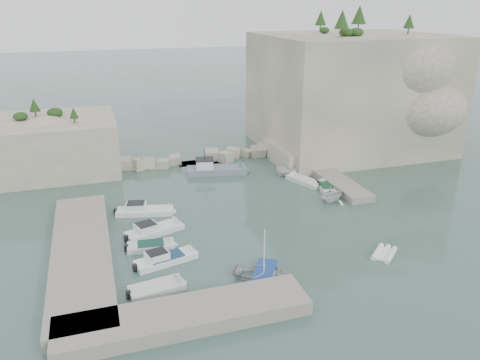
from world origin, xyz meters
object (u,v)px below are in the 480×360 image
object	(u,v)px
motorboat_b	(155,233)
rowboat	(264,278)
motorboat_c	(151,249)
inflatable_dinghy	(384,255)
motorboat_e	(157,291)
motorboat_a	(145,213)
tender_east_a	(331,201)
work_boat	(217,173)
tender_east_d	(291,175)
tender_east_c	(304,183)
tender_east_b	(326,190)
motorboat_d	(166,262)

from	to	relation	value
motorboat_b	rowboat	bearing A→B (deg)	-73.87
motorboat_c	inflatable_dinghy	distance (m)	21.29
motorboat_c	motorboat_e	xyz separation A→B (m)	(-0.47, -7.00, 0.00)
motorboat_a	tender_east_a	size ratio (longest dim) A/B	1.81
inflatable_dinghy	work_boat	size ratio (longest dim) A/B	0.37
tender_east_d	tender_east_c	bearing A→B (deg)	-174.68
motorboat_c	tender_east_b	size ratio (longest dim) A/B	1.02
motorboat_c	inflatable_dinghy	size ratio (longest dim) A/B	1.49
inflatable_dinghy	tender_east_c	bearing A→B (deg)	45.51
motorboat_e	inflatable_dinghy	bearing A→B (deg)	-10.01
motorboat_c	tender_east_b	bearing A→B (deg)	25.67
motorboat_c	motorboat_e	bearing A→B (deg)	-88.35
tender_east_c	tender_east_d	xyz separation A→B (m)	(-0.44, 3.19, 0.00)
tender_east_a	tender_east_d	bearing A→B (deg)	-12.57
motorboat_a	motorboat_e	xyz separation A→B (m)	(-0.90, -14.96, 0.00)
motorboat_c	rowboat	world-z (taller)	rowboat
tender_east_b	motorboat_a	bearing A→B (deg)	102.17
motorboat_a	rowboat	bearing A→B (deg)	-51.00
motorboat_d	motorboat_e	bearing A→B (deg)	-122.79
motorboat_b	tender_east_a	bearing A→B (deg)	-13.56
tender_east_d	tender_east_b	bearing A→B (deg)	-164.92
motorboat_a	motorboat_d	xyz separation A→B (m)	(0.53, -10.81, 0.00)
motorboat_e	tender_east_d	xyz separation A→B (m)	(20.80, 21.26, 0.00)
motorboat_e	motorboat_d	bearing A→B (deg)	62.86
rowboat	work_boat	distance (m)	25.88
motorboat_b	inflatable_dinghy	bearing A→B (deg)	-47.59
motorboat_d	rowboat	bearing A→B (deg)	-48.21
motorboat_c	work_boat	bearing A→B (deg)	63.70
motorboat_c	motorboat_b	bearing A→B (deg)	81.49
motorboat_e	tender_east_c	xyz separation A→B (m)	(21.24, 18.07, 0.00)
motorboat_a	work_boat	distance (m)	14.59
motorboat_b	tender_east_d	world-z (taller)	tender_east_d
work_boat	rowboat	bearing A→B (deg)	-85.25
tender_east_c	tender_east_b	bearing A→B (deg)	-173.57
motorboat_e	inflatable_dinghy	distance (m)	20.35
motorboat_a	tender_east_c	world-z (taller)	motorboat_a
motorboat_b	tender_east_a	world-z (taller)	tender_east_a
motorboat_c	tender_east_a	size ratio (longest dim) A/B	1.29
tender_east_b	tender_east_d	size ratio (longest dim) A/B	1.05
motorboat_c	rowboat	distance (m)	11.34
motorboat_b	motorboat_e	distance (m)	10.11
tender_east_a	tender_east_d	distance (m)	9.54
motorboat_c	motorboat_e	distance (m)	7.02
tender_east_c	tender_east_d	world-z (taller)	tender_east_d
tender_east_d	motorboat_b	bearing A→B (deg)	117.24
motorboat_a	motorboat_c	world-z (taller)	motorboat_a
motorboat_c	rowboat	bearing A→B (deg)	-38.03
motorboat_c	tender_east_d	size ratio (longest dim) A/B	1.07
motorboat_b	motorboat_c	xyz separation A→B (m)	(-0.76, -3.03, 0.00)
work_boat	motorboat_d	bearing A→B (deg)	-104.93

